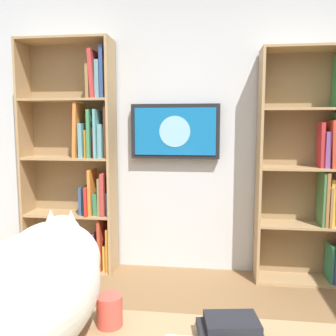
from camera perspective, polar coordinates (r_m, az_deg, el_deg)
wall_back at (r=3.27m, az=2.55°, el=6.99°), size 4.52×0.06×2.70m
bookshelf_left at (r=3.23m, az=22.62°, el=0.00°), size 0.77×0.28×1.97m
bookshelf_right at (r=3.32m, az=-13.82°, el=0.94°), size 0.83×0.28×2.09m
wall_mounted_tv at (r=3.19m, az=1.16°, el=5.89°), size 0.79×0.07×0.49m
cat at (r=1.11m, az=-19.84°, el=-16.88°), size 0.33×0.66×0.35m
coffee_mug at (r=1.19m, az=-9.37°, el=-21.68°), size 0.08×0.08×0.10m
desk_book_stack at (r=1.13m, az=10.03°, el=-24.28°), size 0.19×0.14×0.07m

